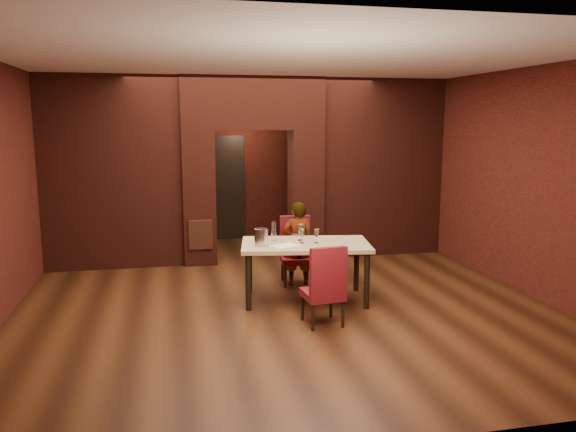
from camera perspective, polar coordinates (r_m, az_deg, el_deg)
name	(u,v)px	position (r m, az deg, el deg)	size (l,w,h in m)	color
floor	(275,292)	(8.21, -1.35, -7.74)	(8.00, 8.00, 0.00)	#452411
ceiling	(274,65)	(7.87, -1.44, 15.09)	(7.00, 8.00, 0.04)	silver
wall_back	(239,162)	(11.82, -5.05, 5.46)	(7.00, 0.04, 3.20)	maroon
wall_front	(379,241)	(4.07, 9.25, -2.56)	(7.00, 0.04, 3.20)	maroon
wall_left	(5,189)	(8.01, -26.85, 2.49)	(0.04, 8.00, 3.20)	maroon
wall_right	(499,177)	(9.20, 20.60, 3.71)	(0.04, 8.00, 3.20)	maroon
pillar_left	(199,197)	(9.80, -9.06, 1.88)	(0.55, 0.55, 2.30)	maroon
pillar_right	(306,194)	(10.08, 1.80, 2.21)	(0.55, 0.55, 2.30)	maroon
lintel	(252,103)	(9.81, -3.65, 11.36)	(2.45, 0.55, 0.90)	maroon
wing_wall_left	(112,173)	(9.78, -17.44, 4.19)	(2.27, 0.35, 3.20)	maroon
wing_wall_right	(380,168)	(10.46, 9.37, 4.83)	(2.27, 0.35, 3.20)	maroon
vent_panel	(201,235)	(9.61, -8.86, -1.90)	(0.40, 0.03, 0.50)	#A54B30
rear_door	(220,189)	(11.77, -6.90, 2.72)	(0.90, 0.08, 2.10)	black
rear_door_frame	(220,189)	(11.73, -6.89, 2.70)	(1.02, 0.04, 2.22)	black
dining_table	(305,272)	(7.76, 1.78, -5.66)	(1.73, 0.97, 0.81)	tan
chair_far	(297,251)	(8.49, 0.88, -3.58)	(0.46, 0.46, 1.02)	maroon
chair_near	(323,284)	(6.85, 3.53, -6.93)	(0.45, 0.45, 1.00)	maroon
person_seated	(298,244)	(8.42, 1.00, -2.82)	(0.46, 0.30, 1.27)	white
wine_glass_a	(300,232)	(7.80, 1.26, -1.67)	(0.09, 0.09, 0.23)	silver
wine_glass_b	(302,236)	(7.63, 1.43, -2.04)	(0.08, 0.08, 0.19)	silver
wine_glass_c	(316,236)	(7.63, 2.91, -2.06)	(0.08, 0.08, 0.19)	white
tasting_sheet	(285,246)	(7.48, -0.32, -3.02)	(0.34, 0.25, 0.00)	white
wine_bucket	(261,237)	(7.49, -2.74, -2.16)	(0.18, 0.18, 0.22)	#ACACB2
water_bottle	(274,231)	(7.76, -1.46, -1.52)	(0.07, 0.07, 0.28)	white
potted_plant	(338,267)	(8.76, 5.07, -5.20)	(0.38, 0.33, 0.43)	#336B21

